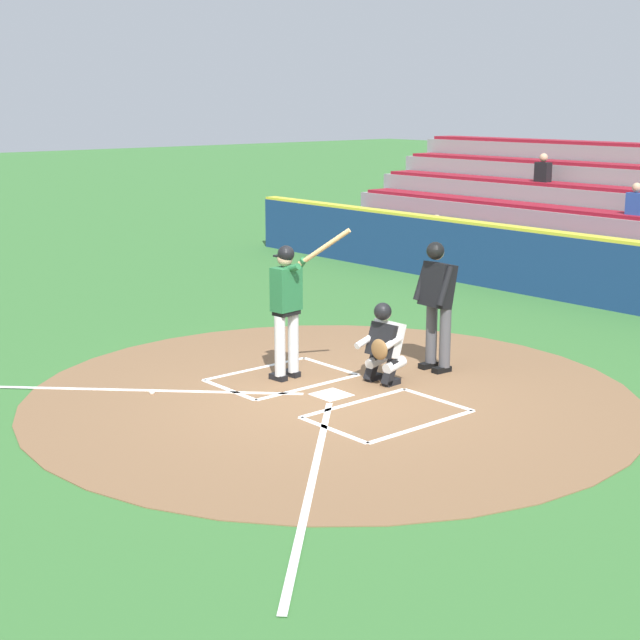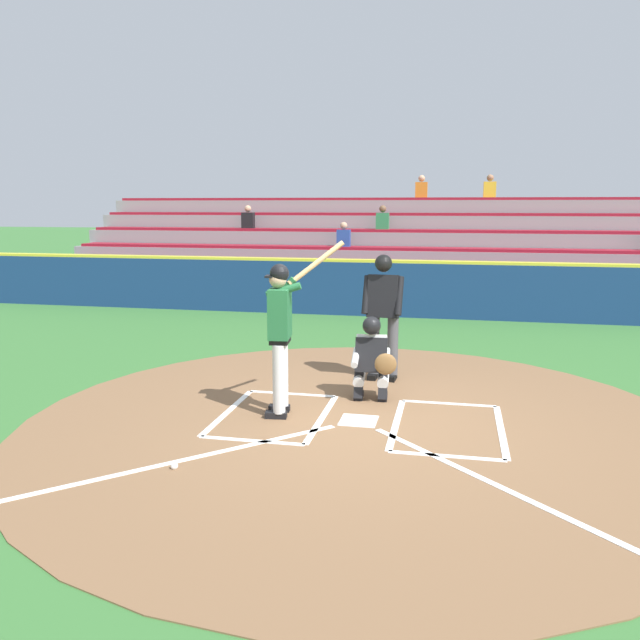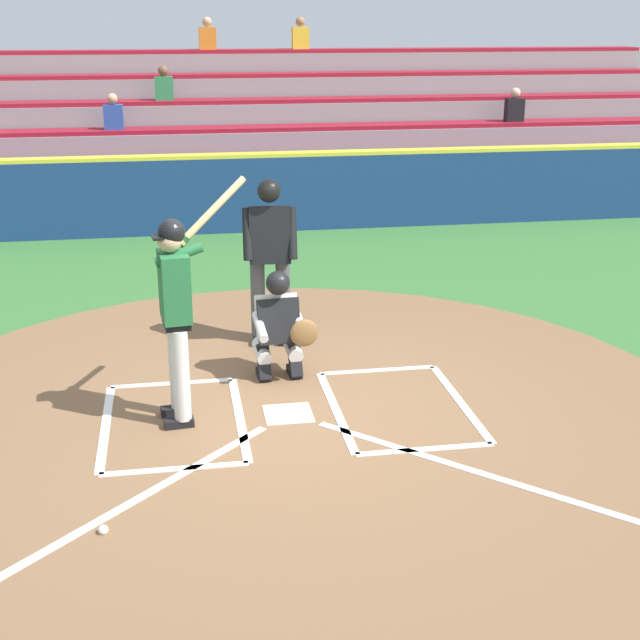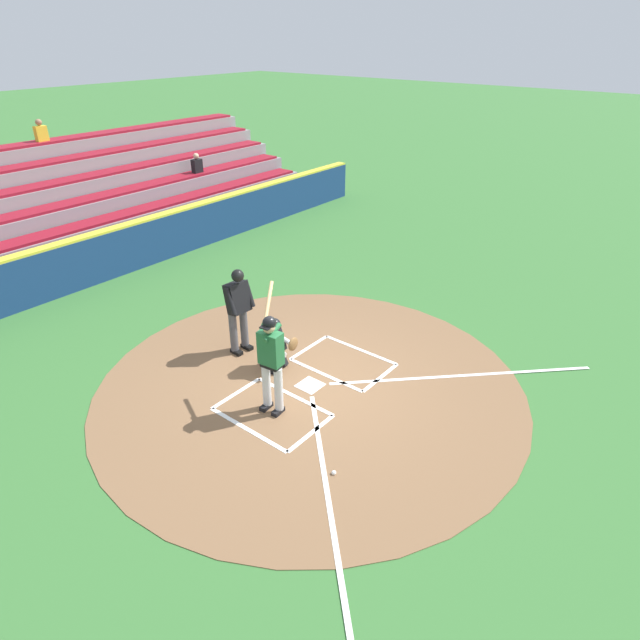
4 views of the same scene
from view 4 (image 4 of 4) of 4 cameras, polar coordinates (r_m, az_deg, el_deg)
The scene contains 9 objects.
ground_plane at distance 10.40m, azimuth -1.05°, elevation -6.89°, with size 120.00×120.00×0.00m, color #387033.
dirt_circle at distance 10.40m, azimuth -1.05°, elevation -6.86°, with size 8.00×8.00×0.01m, color brown.
home_plate_and_chalk at distance 9.96m, azimuth 2.89°, elevation -8.64°, with size 7.93×4.91×0.01m.
batter at distance 9.22m, azimuth -5.16°, elevation -3.87°, with size 0.89×0.80×2.13m.
catcher at distance 10.62m, azimuth -4.71°, elevation -2.39°, with size 0.62×0.61×1.13m.
plate_umpire at distance 11.04m, azimuth -8.55°, elevation 1.53°, with size 0.60×0.44×1.86m.
baseball at distance 8.58m, azimuth 1.45°, elevation -15.66°, with size 0.07×0.07×0.07m, color white.
backstop_wall at distance 15.47m, azimuth -23.08°, elevation 5.77°, with size 22.00×0.36×1.31m.
bleacher_stand at distance 18.70m, azimuth -29.25°, elevation 9.23°, with size 20.00×5.10×3.45m.
Camera 4 is at (6.51, 5.48, 5.99)m, focal length 30.63 mm.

